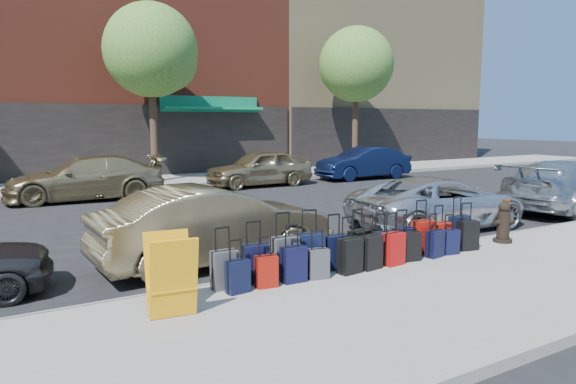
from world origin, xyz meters
TOP-DOWN VIEW (x-y plane):
  - ground at (0.00, 0.00)m, footprint 120.00×120.00m
  - sidewalk_near at (0.00, -6.50)m, footprint 60.00×4.00m
  - sidewalk_far at (0.00, 10.00)m, footprint 60.00×4.00m
  - curb_near at (0.00, -4.48)m, footprint 60.00×0.08m
  - curb_far at (0.00, 7.98)m, footprint 60.00×0.08m
  - building_right at (16.00, 17.99)m, footprint 15.00×12.12m
  - tree_center at (0.64, 9.50)m, footprint 3.80×3.80m
  - tree_right at (11.14, 9.50)m, footprint 3.80×3.80m
  - suitcase_front_0 at (-2.55, -4.82)m, footprint 0.39×0.22m
  - suitcase_front_1 at (-2.02, -4.79)m, footprint 0.43×0.26m
  - suitcase_front_2 at (-1.45, -4.75)m, footprint 0.45×0.26m
  - suitcase_front_3 at (-0.96, -4.75)m, footprint 0.48×0.32m
  - suitcase_front_4 at (-0.49, -4.82)m, footprint 0.40×0.23m
  - suitcase_front_5 at (0.02, -4.84)m, footprint 0.45×0.30m
  - suitcase_front_6 at (0.56, -4.80)m, footprint 0.37×0.23m
  - suitcase_front_7 at (1.03, -4.85)m, footprint 0.40×0.27m
  - suitcase_front_8 at (1.54, -4.85)m, footprint 0.44×0.25m
  - suitcase_front_9 at (2.01, -4.84)m, footprint 0.38×0.21m
  - suitcase_front_10 at (2.58, -4.80)m, footprint 0.45×0.28m
  - suitcase_back_0 at (-2.46, -5.10)m, footprint 0.36×0.23m
  - suitcase_back_1 at (-1.98, -5.08)m, footprint 0.36×0.24m
  - suitcase_back_2 at (-1.48, -5.08)m, footprint 0.39×0.24m
  - suitcase_back_3 at (-1.05, -5.13)m, footprint 0.36×0.26m
  - suitcase_back_4 at (-0.43, -5.15)m, footprint 0.43×0.28m
  - suitcase_back_5 at (0.03, -5.13)m, footprint 0.43×0.29m
  - suitcase_back_6 at (0.54, -5.13)m, footprint 0.41×0.26m
  - suitcase_back_7 at (0.98, -5.08)m, footprint 0.39×0.27m
  - suitcase_back_8 at (1.56, -5.13)m, footprint 0.37×0.25m
  - suitcase_back_9 at (1.98, -5.12)m, footprint 0.35×0.23m
  - suitcase_back_10 at (2.52, -5.07)m, footprint 0.43×0.29m
  - fire_hydrant at (3.70, -5.00)m, footprint 0.44×0.38m
  - bollard at (3.93, -4.87)m, footprint 0.16×0.16m
  - display_rack at (-3.58, -5.47)m, footprint 0.67×0.72m
  - car_near_1 at (-1.95, -2.97)m, footprint 4.57×1.84m
  - car_near_2 at (4.12, -2.81)m, footprint 4.77×2.37m
  - car_near_3 at (9.38, -3.05)m, footprint 5.40×2.56m
  - car_far_1 at (-2.70, 6.57)m, footprint 5.29×2.49m
  - car_far_2 at (4.09, 6.91)m, footprint 4.41×1.79m
  - car_far_3 at (9.44, 6.81)m, footprint 4.51×1.68m

SIDE VIEW (x-z plane):
  - ground at x=0.00m, z-range 0.00..0.00m
  - sidewalk_near at x=0.00m, z-range 0.00..0.15m
  - sidewalk_far at x=0.00m, z-range 0.00..0.15m
  - curb_near at x=0.00m, z-range 0.00..0.15m
  - curb_far at x=0.00m, z-range 0.00..0.15m
  - suitcase_back_9 at x=1.98m, z-range 0.01..0.78m
  - suitcase_back_3 at x=-1.05m, z-range 0.00..0.79m
  - suitcase_back_1 at x=-1.98m, z-range 0.00..0.80m
  - suitcase_back_0 at x=-2.46m, z-range 0.00..0.80m
  - suitcase_back_8 at x=1.56m, z-range 0.00..0.82m
  - suitcase_front_6 at x=0.56m, z-range -0.01..0.85m
  - suitcase_back_7 at x=0.98m, z-range -0.01..0.85m
  - suitcase_front_7 at x=1.03m, z-range -0.02..0.88m
  - suitcase_front_9 at x=2.01m, z-range -0.02..0.88m
  - suitcase_back_2 at x=-1.48m, z-range -0.02..0.90m
  - suitcase_back_6 at x=0.54m, z-range -0.02..0.91m
  - suitcase_back_10 at x=2.52m, z-range -0.03..0.91m
  - suitcase_back_5 at x=0.03m, z-range -0.03..0.91m
  - suitcase_front_0 at x=-2.55m, z-range -0.03..0.92m
  - suitcase_front_4 at x=-0.49m, z-range -0.03..0.93m
  - suitcase_back_4 at x=-0.43m, z-range -0.03..0.93m
  - suitcase_front_1 at x=-2.02m, z-range -0.03..0.95m
  - suitcase_front_5 at x=0.02m, z-range -0.04..0.97m
  - suitcase_front_10 at x=2.58m, z-range -0.04..0.98m
  - suitcase_front_8 at x=1.54m, z-range -0.04..1.00m
  - suitcase_front_3 at x=-0.96m, z-range -0.05..1.01m
  - suitcase_front_2 at x=-1.45m, z-range -0.05..1.01m
  - fire_hydrant at x=3.70m, z-range 0.12..0.97m
  - bollard at x=3.93m, z-range 0.16..1.04m
  - car_near_2 at x=4.12m, z-range 0.00..1.30m
  - display_rack at x=-3.58m, z-range 0.14..1.21m
  - car_far_3 at x=9.44m, z-range 0.00..1.47m
  - car_near_1 at x=-1.95m, z-range 0.00..1.48m
  - car_far_1 at x=-2.70m, z-range 0.00..1.49m
  - car_far_2 at x=4.09m, z-range 0.00..1.50m
  - car_near_3 at x=9.38m, z-range 0.00..1.52m
  - tree_center at x=0.64m, z-range 1.78..9.05m
  - tree_right at x=11.14m, z-range 1.78..9.05m
  - building_right at x=16.00m, z-range -0.02..17.98m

